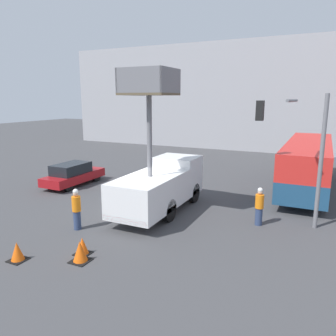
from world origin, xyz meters
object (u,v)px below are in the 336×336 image
road_worker_near_truck (77,209)px  road_worker_directing (259,207)px  city_bus (308,161)px  traffic_light_pole (298,139)px  utility_truck (161,182)px  traffic_cone_far_side (80,252)px  parked_car_curbside (73,174)px  traffic_cone_mid_road (17,252)px  traffic_cone_near_truck (83,246)px

road_worker_near_truck → road_worker_directing: 8.10m
city_bus → road_worker_directing: 7.81m
road_worker_near_truck → traffic_light_pole: bearing=99.1°
utility_truck → traffic_cone_far_side: (-0.17, -5.95, -1.17)m
traffic_light_pole → parked_car_curbside: bearing=175.7°
utility_truck → traffic_light_pole: utility_truck is taller
traffic_light_pole → traffic_cone_mid_road: traffic_light_pole is taller
traffic_light_pole → traffic_cone_far_side: traffic_light_pole is taller
road_worker_directing → traffic_cone_far_side: 7.98m
road_worker_near_truck → road_worker_directing: size_ratio=1.05×
traffic_cone_mid_road → traffic_cone_far_side: (2.05, 0.91, 0.03)m
traffic_light_pole → parked_car_curbside: traffic_light_pole is taller
city_bus → parked_car_curbside: 15.14m
traffic_cone_near_truck → city_bus: bearing=62.6°
road_worker_near_truck → utility_truck: bearing=128.8°
traffic_cone_mid_road → parked_car_curbside: size_ratio=0.15×
city_bus → parked_car_curbside: city_bus is taller
utility_truck → road_worker_near_truck: (-2.22, -3.71, -0.60)m
parked_car_curbside → utility_truck: bearing=-15.4°
road_worker_directing → traffic_cone_far_side: size_ratio=2.33×
city_bus → traffic_light_pole: 7.13m
utility_truck → city_bus: utility_truck is taller
traffic_cone_far_side → traffic_cone_mid_road: bearing=-156.2°
traffic_cone_near_truck → parked_car_curbside: (-7.07, 7.54, 0.45)m
traffic_light_pole → parked_car_curbside: 14.14m
traffic_cone_mid_road → parked_car_curbside: bearing=120.8°
utility_truck → traffic_cone_mid_road: (-2.22, -6.85, -1.20)m
city_bus → traffic_light_pole: (-0.23, -6.79, 2.14)m
road_worker_near_truck → road_worker_directing: (7.08, 3.94, -0.05)m
utility_truck → parked_car_curbside: utility_truck is taller
city_bus → traffic_cone_far_side: city_bus is taller
road_worker_near_truck → traffic_cone_far_side: bearing=22.2°
traffic_light_pole → traffic_cone_mid_road: size_ratio=8.50×
road_worker_directing → traffic_cone_mid_road: road_worker_directing is taller
traffic_light_pole → traffic_cone_far_side: bearing=-132.3°
parked_car_curbside → traffic_cone_near_truck: bearing=-46.8°
traffic_light_pole → traffic_cone_far_side: size_ratio=7.75×
traffic_cone_near_truck → traffic_cone_mid_road: traffic_cone_mid_road is taller
utility_truck → traffic_cone_far_side: 6.06m
utility_truck → city_bus: size_ratio=0.60×
road_worker_directing → traffic_light_pole: bearing=87.7°
traffic_cone_far_side → parked_car_curbside: 10.90m
traffic_cone_near_truck → traffic_cone_far_side: size_ratio=0.85×
traffic_light_pole → traffic_cone_near_truck: size_ratio=9.10×
utility_truck → traffic_cone_near_truck: (-0.47, -5.47, -1.22)m
city_bus → traffic_cone_mid_road: size_ratio=16.76×
utility_truck → city_bus: bearing=50.7°
road_worker_near_truck → traffic_cone_near_truck: road_worker_near_truck is taller
traffic_light_pole → traffic_cone_far_side: 10.11m
traffic_light_pole → road_worker_directing: (-1.34, -0.81, -3.05)m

